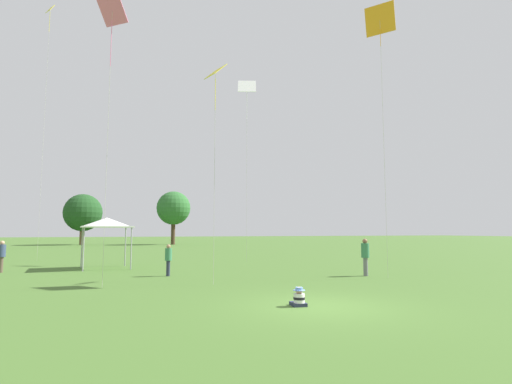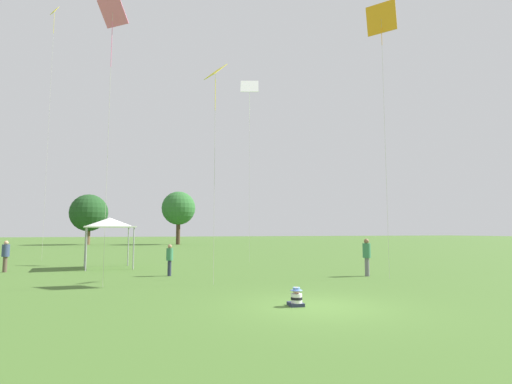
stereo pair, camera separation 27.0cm
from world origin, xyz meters
The scene contains 13 objects.
ground_plane centered at (0.00, 0.00, 0.00)m, with size 300.00×300.00×0.00m, color #426628.
seated_toddler centered at (-0.56, 0.25, 0.23)m, with size 0.46×0.55×0.56m.
person_standing_1 centered at (-3.26, 9.47, 0.92)m, with size 0.46×0.46×1.54m.
person_standing_2 centered at (-11.46, 14.04, 0.99)m, with size 0.45×0.45×1.68m.
person_standing_3 centered at (5.93, 6.34, 1.08)m, with size 0.54×0.54×1.82m.
canopy_tent centered at (-6.28, 14.71, 2.68)m, with size 3.10×3.10×2.99m.
kite_0 centered at (3.05, 16.57, 12.57)m, with size 1.50×1.13×13.43m.
kite_1 centered at (-6.17, 6.36, 11.09)m, with size 1.33×1.28×11.88m.
kite_2 centered at (-11.20, 22.68, 17.73)m, with size 0.72×0.80×19.84m.
kite_4 centered at (6.33, 5.16, 12.45)m, with size 1.11×1.31×13.39m.
kite_5 centered at (-1.89, 5.60, 8.71)m, with size 0.91×1.04×9.34m.
distant_tree_0 centered at (2.95, 55.68, 5.92)m, with size 5.50×5.50×8.71m.
distant_tree_2 centered at (-11.02, 59.28, 5.13)m, with size 5.99×5.99×8.15m.
Camera 2 is at (-5.42, -10.75, 2.20)m, focal length 28.00 mm.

